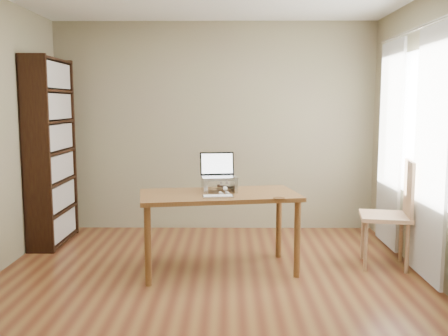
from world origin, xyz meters
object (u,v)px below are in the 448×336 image
Objects in this scene: desk at (219,203)px; chair at (394,209)px; bookshelf at (51,152)px; laptop at (219,171)px; keyboard at (218,196)px; cat at (221,185)px.

desk is 1.50× the size of chair.
chair is at bearing -12.78° from bookshelf.
laptop is at bearing -169.44° from chair.
chair reaches higher than desk.
keyboard is (-0.01, -0.22, 0.10)m from desk.
chair reaches higher than keyboard.
cat is at bearing 73.09° from desk.
chair reaches higher than cat.
bookshelf is at bearing 177.85° from chair.
laptop reaches higher than cat.
cat is at bearing -168.47° from chair.
cat is at bearing 79.30° from keyboard.
bookshelf is at bearing 143.50° from desk.
keyboard is at bearing -101.03° from laptop.
keyboard is at bearing -101.70° from desk.
laptop is 0.14m from cat.
chair is at bearing -10.04° from laptop.
bookshelf is 4.47× the size of cat.
keyboard is (1.91, -1.18, -0.29)m from bookshelf.
chair is at bearing -14.21° from cat.
desk is 1.71m from chair.
laptop is 0.79× the size of cat.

